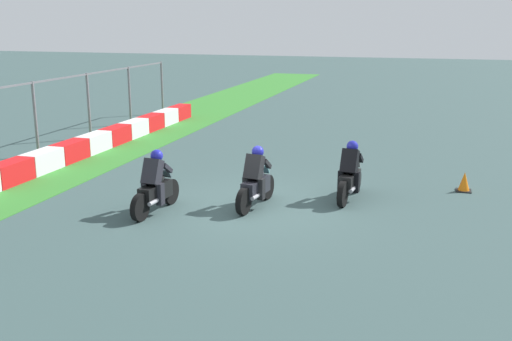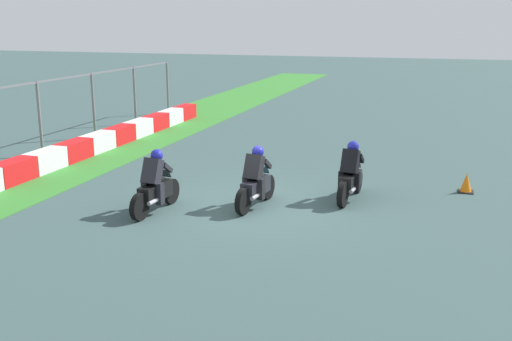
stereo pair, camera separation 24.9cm
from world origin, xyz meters
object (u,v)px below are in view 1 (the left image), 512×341
object	(u,v)px
rider_lane_b	(256,182)
traffic_cone	(464,182)
rider_lane_c	(155,187)
rider_lane_a	(350,176)

from	to	relation	value
rider_lane_b	traffic_cone	xyz separation A→B (m)	(2.91, -4.97, -0.38)
rider_lane_c	rider_lane_b	bearing A→B (deg)	-58.00
rider_lane_a	rider_lane_c	bearing A→B (deg)	125.12
rider_lane_a	traffic_cone	distance (m)	3.29
rider_lane_c	rider_lane_a	bearing A→B (deg)	-55.92
traffic_cone	rider_lane_b	bearing A→B (deg)	120.38
rider_lane_a	rider_lane_c	world-z (taller)	same
rider_lane_a	traffic_cone	xyz separation A→B (m)	(1.62, -2.84, -0.38)
rider_lane_c	traffic_cone	bearing A→B (deg)	-55.78
rider_lane_b	traffic_cone	bearing A→B (deg)	-52.30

